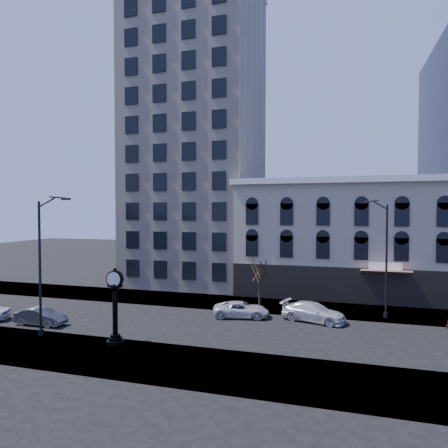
% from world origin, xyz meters
% --- Properties ---
extents(ground, '(160.00, 160.00, 0.00)m').
position_xyz_m(ground, '(0.00, 0.00, 0.00)').
color(ground, black).
rests_on(ground, ground).
extents(sidewalk_far, '(160.00, 6.00, 0.12)m').
position_xyz_m(sidewalk_far, '(0.00, 8.00, 0.06)').
color(sidewalk_far, gray).
rests_on(sidewalk_far, ground).
extents(sidewalk_near, '(160.00, 6.00, 0.12)m').
position_xyz_m(sidewalk_near, '(0.00, -8.00, 0.06)').
color(sidewalk_near, gray).
rests_on(sidewalk_near, ground).
extents(cream_tower, '(15.90, 15.40, 42.50)m').
position_xyz_m(cream_tower, '(-6.11, 18.88, 19.32)').
color(cream_tower, beige).
rests_on(cream_tower, ground).
extents(victorian_row, '(22.60, 11.19, 12.50)m').
position_xyz_m(victorian_row, '(12.00, 15.89, 6.00)').
color(victorian_row, '#AFA790').
rests_on(victorian_row, ground).
extents(street_clock, '(1.19, 1.19, 5.25)m').
position_xyz_m(street_clock, '(-2.62, -6.27, 2.49)').
color(street_clock, black).
rests_on(street_clock, sidewalk_near).
extents(street_lamp_near, '(2.55, 1.19, 10.31)m').
position_xyz_m(street_lamp_near, '(-8.22, -5.74, 7.90)').
color(street_lamp_near, black).
rests_on(street_lamp_near, sidewalk_near).
extents(street_lamp_far, '(2.62, 0.68, 10.14)m').
position_xyz_m(street_lamp_far, '(14.89, 6.06, 7.78)').
color(street_lamp_far, black).
rests_on(street_lamp_far, sidewalk_far).
extents(bare_tree_far, '(3.02, 3.02, 5.18)m').
position_xyz_m(bare_tree_far, '(4.77, 6.23, 4.02)').
color(bare_tree_far, '#2F2217').
rests_on(bare_tree_far, sidewalk_far).
extents(car_near_b, '(4.20, 1.53, 1.38)m').
position_xyz_m(car_near_b, '(-11.16, -3.48, 0.69)').
color(car_near_b, '#595B60').
rests_on(car_near_b, ground).
extents(car_far_a, '(5.11, 3.08, 1.33)m').
position_xyz_m(car_far_a, '(3.74, 3.34, 0.66)').
color(car_far_a, silver).
rests_on(car_far_a, ground).
extents(car_far_b, '(5.68, 3.48, 1.54)m').
position_xyz_m(car_far_b, '(9.80, 3.81, 0.77)').
color(car_far_b, silver).
rests_on(car_far_b, ground).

